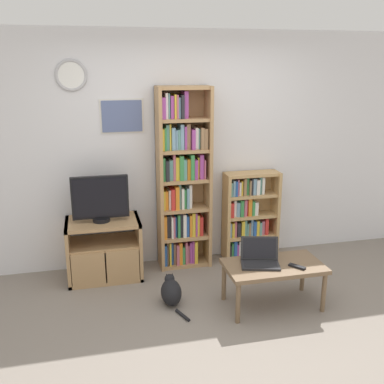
{
  "coord_description": "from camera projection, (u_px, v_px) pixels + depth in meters",
  "views": [
    {
      "loc": [
        -1.05,
        -3.15,
        2.25
      ],
      "look_at": [
        -0.09,
        0.93,
        1.04
      ],
      "focal_mm": 42.0,
      "sensor_mm": 36.0,
      "label": 1
    }
  ],
  "objects": [
    {
      "name": "ground_plane",
      "position": [
        227.0,
        339.0,
        3.8
      ],
      "size": [
        18.0,
        18.0,
        0.0
      ],
      "primitive_type": "plane",
      "color": "gray"
    },
    {
      "name": "wall_back",
      "position": [
        183.0,
        150.0,
        5.05
      ],
      "size": [
        7.05,
        0.09,
        2.6
      ],
      "color": "silver",
      "rests_on": "ground_plane"
    },
    {
      "name": "tv_stand",
      "position": [
        104.0,
        249.0,
        4.82
      ],
      "size": [
        0.78,
        0.51,
        0.65
      ],
      "color": "tan",
      "rests_on": "ground_plane"
    },
    {
      "name": "television",
      "position": [
        100.0,
        199.0,
        4.65
      ],
      "size": [
        0.58,
        0.18,
        0.49
      ],
      "color": "black",
      "rests_on": "tv_stand"
    },
    {
      "name": "bookshelf_tall",
      "position": [
        182.0,
        182.0,
        4.96
      ],
      "size": [
        0.58,
        0.3,
        2.02
      ],
      "color": "tan",
      "rests_on": "ground_plane"
    },
    {
      "name": "bookshelf_short",
      "position": [
        248.0,
        216.0,
        5.29
      ],
      "size": [
        0.64,
        0.24,
        1.04
      ],
      "color": "tan",
      "rests_on": "ground_plane"
    },
    {
      "name": "coffee_table",
      "position": [
        274.0,
        269.0,
        4.22
      ],
      "size": [
        0.92,
        0.51,
        0.43
      ],
      "color": "brown",
      "rests_on": "ground_plane"
    },
    {
      "name": "laptop",
      "position": [
        260.0,
        258.0,
        4.21
      ],
      "size": [
        0.41,
        0.34,
        0.24
      ],
      "rotation": [
        0.0,
        0.0,
        -0.26
      ],
      "color": "#232326",
      "rests_on": "coffee_table"
    },
    {
      "name": "remote_near_laptop",
      "position": [
        297.0,
        267.0,
        4.14
      ],
      "size": [
        0.13,
        0.15,
        0.02
      ],
      "rotation": [
        0.0,
        0.0,
        3.81
      ],
      "color": "black",
      "rests_on": "coffee_table"
    },
    {
      "name": "cat",
      "position": [
        171.0,
        291.0,
        4.33
      ],
      "size": [
        0.21,
        0.5,
        0.29
      ],
      "rotation": [
        0.0,
        0.0,
        -0.0
      ],
      "color": "black",
      "rests_on": "ground_plane"
    }
  ]
}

